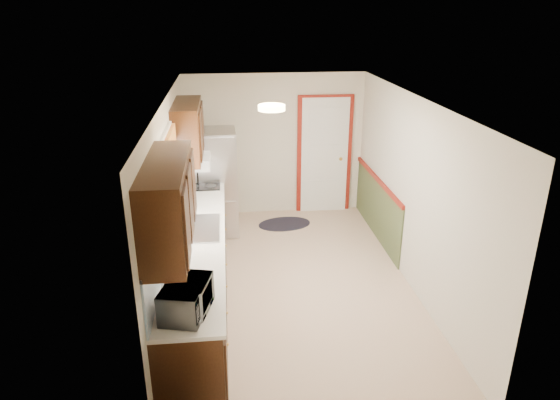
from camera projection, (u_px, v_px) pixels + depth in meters
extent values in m
cube|color=tan|center=(294.00, 283.00, 6.55)|extent=(3.20, 5.20, 0.12)
cube|color=white|center=(296.00, 100.00, 5.68)|extent=(3.20, 5.20, 0.12)
cube|color=beige|center=(275.00, 145.00, 8.43)|extent=(3.20, 0.10, 2.40)
cube|color=beige|center=(340.00, 316.00, 3.80)|extent=(3.20, 0.10, 2.40)
cube|color=beige|center=(171.00, 203.00, 5.96)|extent=(0.10, 5.20, 2.40)
cube|color=beige|center=(413.00, 194.00, 6.27)|extent=(0.10, 5.20, 2.40)
cube|color=black|center=(199.00, 269.00, 5.99)|extent=(0.60, 4.00, 0.90)
cube|color=silver|center=(198.00, 234.00, 5.82)|extent=(0.63, 4.00, 0.04)
cube|color=#5A9FDA|center=(169.00, 212.00, 5.68)|extent=(0.02, 4.00, 0.55)
cube|color=black|center=(168.00, 203.00, 4.27)|extent=(0.35, 1.40, 0.75)
cube|color=black|center=(188.00, 130.00, 6.77)|extent=(0.35, 1.20, 0.75)
cube|color=white|center=(168.00, 175.00, 5.63)|extent=(0.02, 1.00, 0.90)
cube|color=#CD4526|center=(169.00, 145.00, 5.51)|extent=(0.05, 1.12, 0.24)
cube|color=#B7B7BC|center=(198.00, 228.00, 5.90)|extent=(0.52, 0.82, 0.02)
cube|color=white|center=(194.00, 161.00, 6.99)|extent=(0.45, 0.60, 0.15)
cube|color=maroon|center=(324.00, 156.00, 8.56)|extent=(0.94, 0.05, 2.08)
cube|color=white|center=(324.00, 156.00, 8.54)|extent=(0.80, 0.04, 2.00)
cube|color=#45532E|center=(377.00, 208.00, 7.79)|extent=(0.02, 2.30, 0.90)
cube|color=maroon|center=(378.00, 180.00, 7.62)|extent=(0.04, 2.30, 0.06)
cylinder|color=#FFD88C|center=(272.00, 108.00, 5.48)|extent=(0.30, 0.30, 0.06)
imported|color=white|center=(186.00, 296.00, 4.22)|extent=(0.40, 0.57, 0.35)
cube|color=#B7B7BC|center=(215.00, 183.00, 7.77)|extent=(0.71, 0.66, 1.66)
cylinder|color=black|center=(199.00, 196.00, 7.44)|extent=(0.02, 0.02, 1.17)
ellipsoid|color=black|center=(284.00, 224.00, 8.32)|extent=(0.95, 0.68, 0.01)
cube|color=black|center=(202.00, 183.00, 7.38)|extent=(0.52, 0.63, 0.02)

